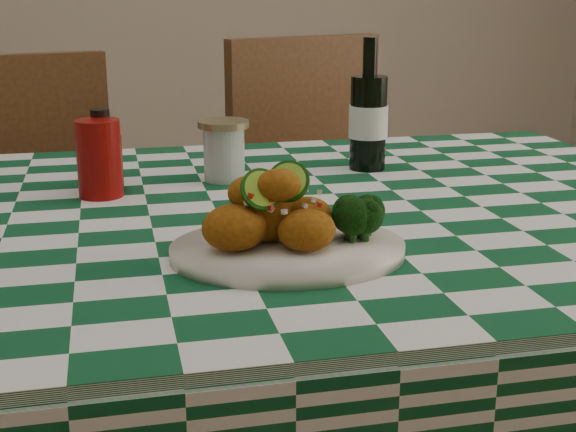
{
  "coord_description": "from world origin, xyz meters",
  "views": [
    {
      "loc": [
        -0.16,
        -1.18,
        1.13
      ],
      "look_at": [
        0.06,
        -0.23,
        0.84
      ],
      "focal_mm": 50.0,
      "sensor_mm": 36.0,
      "label": 1
    }
  ],
  "objects": [
    {
      "name": "broccoli_side",
      "position": [
        0.15,
        -0.22,
        0.83
      ],
      "size": [
        0.07,
        0.07,
        0.06
      ],
      "primitive_type": null,
      "color": "black",
      "rests_on": "plate"
    },
    {
      "name": "wooden_chair_left",
      "position": [
        -0.32,
        0.69,
        0.48
      ],
      "size": [
        0.53,
        0.54,
        0.96
      ],
      "primitive_type": null,
      "rotation": [
        0.0,
        0.0,
        0.22
      ],
      "color": "#472814",
      "rests_on": "ground"
    },
    {
      "name": "wooden_chair_right",
      "position": [
        0.42,
        0.7,
        0.49
      ],
      "size": [
        0.58,
        0.59,
        0.99
      ],
      "primitive_type": null,
      "rotation": [
        0.0,
        0.0,
        0.32
      ],
      "color": "#472814",
      "rests_on": "ground"
    },
    {
      "name": "plate",
      "position": [
        0.06,
        -0.23,
        0.8
      ],
      "size": [
        0.32,
        0.26,
        0.02
      ],
      "primitive_type": null,
      "rotation": [
        0.0,
        0.0,
        -0.09
      ],
      "color": "silver",
      "rests_on": "dining_table"
    },
    {
      "name": "fried_chicken_pile",
      "position": [
        0.05,
        -0.23,
        0.85
      ],
      "size": [
        0.15,
        0.11,
        0.1
      ],
      "primitive_type": null,
      "color": "#9A5B0E",
      "rests_on": "plate"
    },
    {
      "name": "mason_jar",
      "position": [
        0.04,
        0.2,
        0.84
      ],
      "size": [
        0.11,
        0.11,
        0.11
      ],
      "primitive_type": null,
      "rotation": [
        0.0,
        0.0,
        0.21
      ],
      "color": "#B2BCBA",
      "rests_on": "dining_table"
    },
    {
      "name": "ketchup_bottle",
      "position": [
        -0.17,
        0.17,
        0.85
      ],
      "size": [
        0.08,
        0.08,
        0.14
      ],
      "primitive_type": null,
      "rotation": [
        0.0,
        0.0,
        0.25
      ],
      "color": "#5E0804",
      "rests_on": "dining_table"
    },
    {
      "name": "beer_bottle",
      "position": [
        0.32,
        0.23,
        0.91
      ],
      "size": [
        0.1,
        0.1,
        0.24
      ],
      "primitive_type": null,
      "rotation": [
        0.0,
        0.0,
        -0.42
      ],
      "color": "black",
      "rests_on": "dining_table"
    },
    {
      "name": "red_tumbler",
      "position": [
        -0.17,
        0.13,
        0.85
      ],
      "size": [
        0.09,
        0.09,
        0.13
      ],
      "primitive_type": "cylinder",
      "rotation": [
        0.0,
        0.0,
        0.2
      ],
      "color": "maroon",
      "rests_on": "dining_table"
    }
  ]
}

